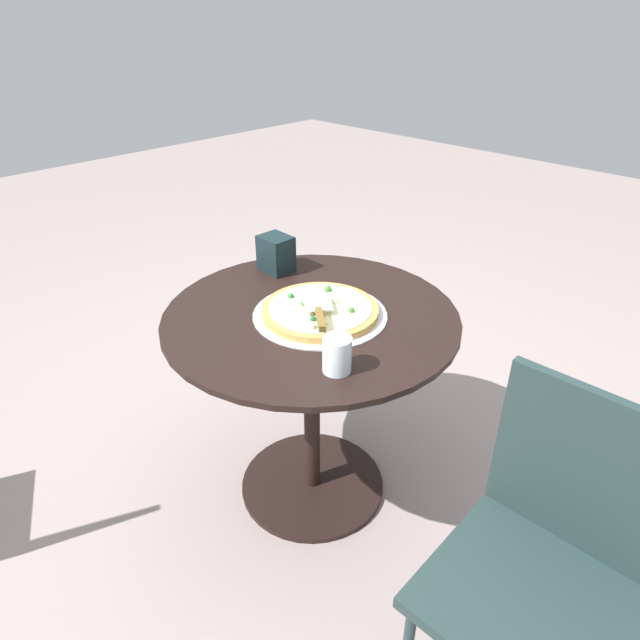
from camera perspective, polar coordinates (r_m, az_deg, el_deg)
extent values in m
plane|color=gray|center=(2.07, -0.77, -16.59)|extent=(10.00, 10.00, 0.00)
cylinder|color=black|center=(1.63, -0.93, 0.42)|extent=(0.87, 0.87, 0.02)
cylinder|color=black|center=(1.83, -0.84, -8.98)|extent=(0.05, 0.05, 0.67)
cylinder|color=black|center=(2.06, -0.77, -16.42)|extent=(0.50, 0.50, 0.02)
cylinder|color=silver|center=(1.62, 0.00, 0.60)|extent=(0.39, 0.39, 0.00)
cylinder|color=#C59044|center=(1.61, 0.00, 0.98)|extent=(0.34, 0.34, 0.02)
cylinder|color=beige|center=(1.61, 0.00, 1.34)|extent=(0.30, 0.30, 0.00)
sphere|color=silver|center=(1.50, -0.90, -0.63)|extent=(0.02, 0.02, 0.02)
sphere|color=#3A742E|center=(1.69, 0.82, 3.19)|extent=(0.02, 0.02, 0.02)
sphere|color=#E0F0C4|center=(1.63, 1.67, 1.92)|extent=(0.02, 0.02, 0.02)
sphere|color=white|center=(1.52, 0.66, -0.31)|extent=(0.01, 0.01, 0.01)
sphere|color=#2A682E|center=(1.66, -3.01, 2.48)|extent=(0.02, 0.02, 0.02)
sphere|color=#397232|center=(1.61, -1.75, 1.66)|extent=(0.01, 0.01, 0.01)
sphere|color=#39712C|center=(1.58, 3.24, 1.01)|extent=(0.02, 0.02, 0.02)
sphere|color=#255F2C|center=(1.54, -0.74, 0.12)|extent=(0.02, 0.02, 0.02)
sphere|color=#EAF0C5|center=(1.57, -1.16, 0.79)|extent=(0.02, 0.02, 0.02)
cube|color=silver|center=(1.59, -0.35, 1.76)|extent=(0.13, 0.13, 0.00)
cube|color=brown|center=(1.49, 0.04, 0.10)|extent=(0.10, 0.08, 0.02)
cylinder|color=silver|center=(1.36, 1.76, -3.56)|extent=(0.07, 0.07, 0.09)
cube|color=black|center=(1.88, -4.55, 6.81)|extent=(0.11, 0.09, 0.12)
cube|color=#213232|center=(1.33, 20.67, -25.19)|extent=(0.40, 0.40, 0.03)
cube|color=#213232|center=(1.30, 25.85, -14.03)|extent=(0.39, 0.03, 0.39)
cylinder|color=#213232|center=(1.64, 16.11, -23.33)|extent=(0.02, 0.02, 0.43)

